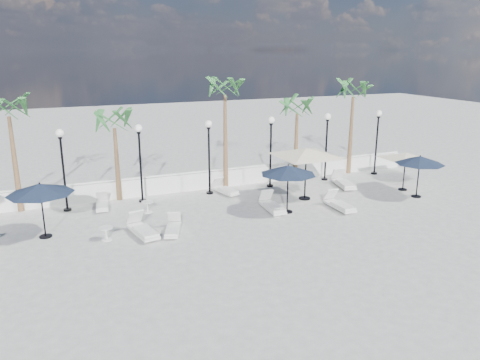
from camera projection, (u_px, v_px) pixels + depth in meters
name	position (u px, v px, depth m)	size (l,w,h in m)	color
ground	(263.00, 238.00, 18.60)	(100.00, 100.00, 0.00)	gray
balustrade	(204.00, 180.00, 25.15)	(26.00, 0.30, 1.01)	silver
lamppost_1	(62.00, 159.00, 21.13)	(0.36, 0.36, 3.84)	black
lamppost_2	(140.00, 152.00, 22.42)	(0.36, 0.36, 3.84)	black
lamppost_3	(209.00, 147.00, 23.71)	(0.36, 0.36, 3.84)	black
lamppost_4	(271.00, 142.00, 25.01)	(0.36, 0.36, 3.84)	black
lamppost_5	(327.00, 137.00, 26.30)	(0.36, 0.36, 3.84)	black
lamppost_6	(377.00, 133.00, 27.59)	(0.36, 0.36, 3.84)	black
palm_0	(8.00, 114.00, 20.55)	(2.60, 2.60, 5.50)	brown
palm_1	(114.00, 125.00, 22.42)	(2.60, 2.60, 4.70)	brown
palm_2	(225.00, 92.00, 24.17)	(2.60, 2.60, 6.10)	brown
palm_3	(297.00, 111.00, 26.07)	(2.60, 2.60, 4.90)	brown
palm_4	(353.00, 95.00, 27.23)	(2.60, 2.60, 5.70)	brown
lounger_1	(143.00, 229.00, 18.83)	(1.04, 2.14, 0.77)	silver
lounger_2	(102.00, 204.00, 22.05)	(0.72, 1.73, 0.63)	silver
lounger_3	(272.00, 206.00, 21.73)	(0.78, 2.04, 0.75)	silver
lounger_4	(173.00, 228.00, 19.08)	(1.11, 1.81, 0.65)	silver
lounger_5	(225.00, 189.00, 24.35)	(1.01, 1.89, 0.67)	silver
lounger_6	(339.00, 204.00, 21.95)	(0.64, 1.94, 0.73)	silver
lounger_7	(343.00, 182.00, 25.53)	(1.12, 2.20, 0.79)	silver
side_table_0	(106.00, 232.00, 18.35)	(0.55, 0.55, 0.53)	silver
side_table_1	(148.00, 206.00, 21.48)	(0.54, 0.54, 0.53)	silver
side_table_2	(277.00, 211.00, 20.98)	(0.47, 0.47, 0.45)	silver
parasol_navy_left	(40.00, 189.00, 18.19)	(2.58, 2.58, 2.28)	black
parasol_navy_mid	(288.00, 170.00, 21.06)	(2.55, 2.55, 2.28)	black
parasol_navy_right	(420.00, 160.00, 23.34)	(2.44, 2.44, 2.18)	black
parasol_cream_sq_a	(306.00, 148.00, 22.83)	(5.70, 5.70, 2.80)	black
parasol_cream_sq_b	(406.00, 153.00, 24.49)	(4.37, 4.37, 2.19)	black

